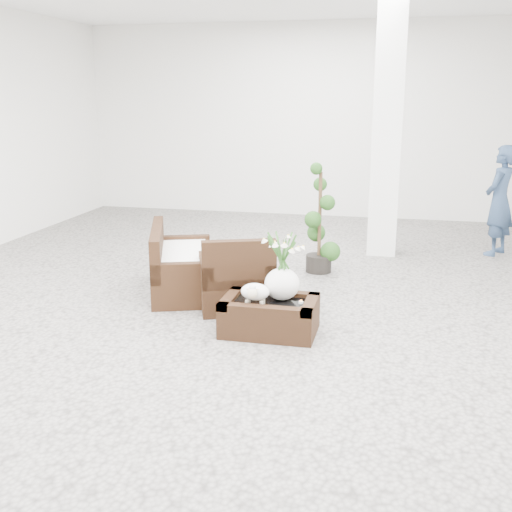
% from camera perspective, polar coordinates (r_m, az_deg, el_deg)
% --- Properties ---
extents(ground, '(11.00, 11.00, 0.00)m').
position_cam_1_polar(ground, '(6.80, 0.19, -4.86)').
color(ground, gray).
rests_on(ground, ground).
extents(column, '(0.40, 0.40, 3.50)m').
position_cam_1_polar(column, '(9.07, 11.77, 11.05)').
color(column, white).
rests_on(column, ground).
extents(coffee_table, '(0.90, 0.60, 0.31)m').
position_cam_1_polar(coffee_table, '(6.12, 1.23, -5.55)').
color(coffee_table, '#341D0F').
rests_on(coffee_table, ground).
extents(sheep_figurine, '(0.28, 0.23, 0.21)m').
position_cam_1_polar(sheep_figurine, '(5.96, -0.08, -3.43)').
color(sheep_figurine, white).
rests_on(sheep_figurine, coffee_table).
extents(planter_narcissus, '(0.44, 0.44, 0.80)m').
position_cam_1_polar(planter_narcissus, '(6.03, 2.39, -0.32)').
color(planter_narcissus, white).
rests_on(planter_narcissus, coffee_table).
extents(tealight, '(0.04, 0.04, 0.03)m').
position_cam_1_polar(tealight, '(6.03, 4.08, -4.16)').
color(tealight, white).
rests_on(tealight, coffee_table).
extents(armchair, '(0.97, 0.95, 0.81)m').
position_cam_1_polar(armchair, '(6.76, -1.81, -1.35)').
color(armchair, '#341D0F').
rests_on(armchair, ground).
extents(loveseat, '(1.13, 1.58, 0.76)m').
position_cam_1_polar(loveseat, '(7.37, -6.65, -0.30)').
color(loveseat, '#341D0F').
rests_on(loveseat, ground).
extents(topiary, '(0.37, 0.37, 1.39)m').
position_cam_1_polar(topiary, '(8.09, 5.78, 3.32)').
color(topiary, '#1D4115').
rests_on(topiary, ground).
extents(shopper, '(0.61, 0.68, 1.56)m').
position_cam_1_polar(shopper, '(9.56, 21.13, 4.69)').
color(shopper, navy).
rests_on(shopper, ground).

